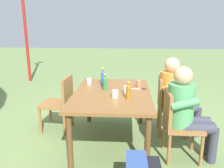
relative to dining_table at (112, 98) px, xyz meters
name	(u,v)px	position (x,y,z in m)	size (l,w,h in m)	color
ground_plane	(112,141)	(0.00, 0.00, -0.66)	(24.00, 24.00, 0.00)	#6B844C
dining_table	(112,98)	(0.00, 0.00, 0.00)	(1.51, 1.04, 0.74)	brown
chair_near_right	(167,103)	(0.34, -0.82, -0.17)	(0.47, 0.47, 0.87)	olive
chair_near_left	(177,121)	(-0.34, -0.82, -0.17)	(0.44, 0.44, 0.87)	olive
chair_far_right	(61,101)	(0.33, 0.82, -0.17)	(0.48, 0.48, 0.87)	olive
person_in_white_shirt	(176,92)	(0.34, -0.93, 0.00)	(0.47, 0.61, 1.18)	orange
person_in_plaid_shirt	(187,109)	(-0.34, -0.93, 0.00)	(0.47, 0.61, 1.18)	#4C935B
bottle_blue	(103,78)	(0.37, 0.16, 0.20)	(0.06, 0.06, 0.27)	#2D56A3
bottle_green	(105,83)	(0.12, 0.11, 0.19)	(0.06, 0.06, 0.23)	#287A38
bottle_amber	(128,91)	(-0.26, -0.22, 0.18)	(0.06, 0.06, 0.23)	#996019
cup_glass	(89,81)	(0.41, 0.38, 0.13)	(0.07, 0.07, 0.10)	silver
cup_steel	(126,89)	(0.00, -0.18, 0.14)	(0.07, 0.07, 0.10)	#B2B7BC
cup_terracotta	(139,84)	(0.30, -0.38, 0.14)	(0.07, 0.07, 0.10)	#BC6B47
cup_white	(115,94)	(-0.21, -0.05, 0.13)	(0.08, 0.08, 0.09)	white
table_knife	(139,89)	(0.19, -0.38, 0.09)	(0.05, 0.24, 0.01)	silver
lamp_post	(23,7)	(3.38, 2.62, 1.39)	(0.56, 0.20, 2.90)	maroon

